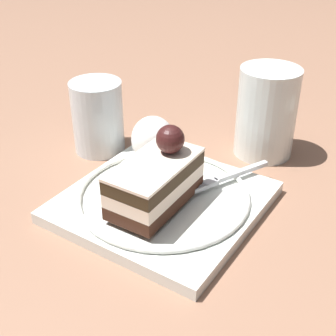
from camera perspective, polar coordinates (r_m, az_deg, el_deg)
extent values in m
plane|color=#91674F|center=(0.49, -0.59, -4.77)|extent=(2.40, 2.40, 0.00)
cube|color=white|center=(0.49, 0.00, -4.21)|extent=(0.22, 0.22, 0.01)
torus|color=white|center=(0.48, 0.00, -3.31)|extent=(0.21, 0.21, 0.01)
cube|color=#381A0E|center=(0.47, -1.37, -3.49)|extent=(0.11, 0.07, 0.01)
cube|color=beige|center=(0.46, -1.39, -2.01)|extent=(0.11, 0.07, 0.01)
cube|color=#322413|center=(0.45, -1.42, -0.48)|extent=(0.11, 0.07, 0.01)
cube|color=#F3DFC6|center=(0.44, -1.43, 0.47)|extent=(0.11, 0.07, 0.00)
sphere|color=#391716|center=(0.46, 0.27, 3.54)|extent=(0.03, 0.03, 0.03)
ellipsoid|color=white|center=(0.53, -1.85, 3.52)|extent=(0.05, 0.05, 0.05)
cube|color=silver|center=(0.52, 8.96, -0.45)|extent=(0.06, 0.05, 0.00)
cube|color=silver|center=(0.50, 5.22, -1.79)|extent=(0.02, 0.02, 0.00)
cube|color=silver|center=(0.49, 2.62, -2.33)|extent=(0.03, 0.02, 0.00)
cube|color=silver|center=(0.49, 2.84, -2.51)|extent=(0.03, 0.02, 0.00)
cube|color=silver|center=(0.48, 3.06, -2.70)|extent=(0.03, 0.02, 0.00)
cube|color=silver|center=(0.48, 3.29, -2.89)|extent=(0.03, 0.02, 0.00)
cylinder|color=white|center=(0.58, 11.93, 6.66)|extent=(0.07, 0.07, 0.11)
cylinder|color=silver|center=(0.59, 11.78, 5.41)|extent=(0.06, 0.06, 0.08)
cylinder|color=silver|center=(0.59, -8.57, 6.21)|extent=(0.06, 0.06, 0.09)
cylinder|color=silver|center=(0.59, -8.48, 5.13)|extent=(0.06, 0.06, 0.06)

